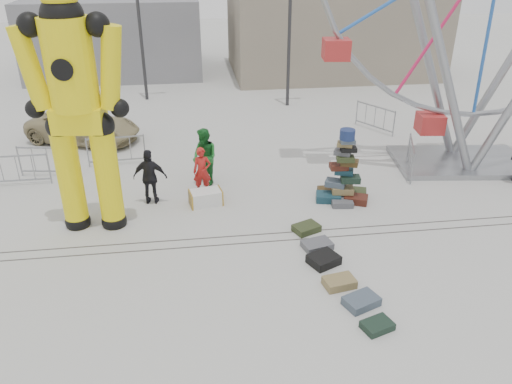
{
  "coord_description": "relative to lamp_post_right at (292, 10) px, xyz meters",
  "views": [
    {
      "loc": [
        -1.79,
        -10.76,
        7.3
      ],
      "look_at": [
        -0.15,
        1.36,
        1.15
      ],
      "focal_mm": 35.0,
      "sensor_mm": 36.0,
      "label": 1
    }
  ],
  "objects": [
    {
      "name": "row_case_0",
      "position": [
        -1.86,
        -12.0,
        -4.39
      ],
      "size": [
        0.86,
        0.75,
        0.19
      ],
      "primitive_type": "cube",
      "rotation": [
        0.0,
        0.0,
        0.41
      ],
      "color": "#323C1E",
      "rests_on": "ground"
    },
    {
      "name": "ground",
      "position": [
        -3.09,
        -13.0,
        -4.48
      ],
      "size": [
        90.0,
        90.0,
        0.0
      ],
      "primitive_type": "plane",
      "color": "#9E9E99",
      "rests_on": "ground"
    },
    {
      "name": "pedestrian_black",
      "position": [
        -6.24,
        -9.66,
        -3.6
      ],
      "size": [
        1.08,
        0.56,
        1.76
      ],
      "primitive_type": "imported",
      "rotation": [
        0.0,
        0.0,
        3.01
      ],
      "color": "black",
      "rests_on": "ground"
    },
    {
      "name": "pedestrian_green",
      "position": [
        -4.52,
        -8.5,
        -3.52
      ],
      "size": [
        1.11,
        1.18,
        1.92
      ],
      "primitive_type": "imported",
      "rotation": [
        0.0,
        0.0,
        -1.0
      ],
      "color": "#196425",
      "rests_on": "ground"
    },
    {
      "name": "parked_suv",
      "position": [
        -9.22,
        -3.81,
        -3.86
      ],
      "size": [
        4.95,
        3.65,
        1.25
      ],
      "primitive_type": "imported",
      "rotation": [
        0.0,
        0.0,
        1.18
      ],
      "color": "#9A8D63",
      "rests_on": "ground"
    },
    {
      "name": "barricade_dummy_a",
      "position": [
        -10.69,
        -7.8,
        -3.93
      ],
      "size": [
        2.0,
        0.11,
        1.1
      ],
      "primitive_type": null,
      "rotation": [
        0.0,
        0.0,
        0.01
      ],
      "color": "gray",
      "rests_on": "ground"
    },
    {
      "name": "lamp_post_right",
      "position": [
        0.0,
        0.0,
        0.0
      ],
      "size": [
        1.41,
        0.25,
        8.0
      ],
      "color": "#2D2D30",
      "rests_on": "ground"
    },
    {
      "name": "barricade_wheel_back",
      "position": [
        2.91,
        -4.14,
        -3.93
      ],
      "size": [
        1.13,
        1.76,
        1.1
      ],
      "primitive_type": null,
      "rotation": [
        0.0,
        0.0,
        -1.02
      ],
      "color": "gray",
      "rests_on": "ground"
    },
    {
      "name": "row_case_2",
      "position": [
        -1.78,
        -13.6,
        -4.36
      ],
      "size": [
        0.92,
        0.86,
        0.24
      ],
      "primitive_type": "cube",
      "rotation": [
        0.0,
        0.0,
        0.44
      ],
      "color": "black",
      "rests_on": "ground"
    },
    {
      "name": "lamp_post_left",
      "position": [
        -7.0,
        2.0,
        0.0
      ],
      "size": [
        1.41,
        0.25,
        8.0
      ],
      "color": "#2D2D30",
      "rests_on": "ground"
    },
    {
      "name": "row_case_5",
      "position": [
        -1.27,
        -16.08,
        -4.4
      ],
      "size": [
        0.75,
        0.63,
        0.17
      ],
      "primitive_type": "cube",
      "rotation": [
        0.0,
        0.0,
        0.33
      ],
      "color": "#192D21",
      "rests_on": "ground"
    },
    {
      "name": "crash_test_dummy",
      "position": [
        -7.77,
        -10.86,
        -0.81
      ],
      "size": [
        2.78,
        1.22,
        6.97
      ],
      "rotation": [
        0.0,
        0.0,
        -0.11
      ],
      "color": "black",
      "rests_on": "ground"
    },
    {
      "name": "track_line_far",
      "position": [
        -3.09,
        -12.0,
        -4.48
      ],
      "size": [
        40.0,
        0.04,
        0.01
      ],
      "primitive_type": "cube",
      "color": "#47443F",
      "rests_on": "ground"
    },
    {
      "name": "row_case_1",
      "position": [
        -1.77,
        -12.87,
        -4.4
      ],
      "size": [
        0.87,
        0.7,
        0.17
      ],
      "primitive_type": "cube",
      "rotation": [
        0.0,
        0.0,
        0.24
      ],
      "color": "#58595F",
      "rests_on": "ground"
    },
    {
      "name": "barricade_dummy_c",
      "position": [
        -7.64,
        -6.48,
        -3.93
      ],
      "size": [
        2.0,
        0.25,
        1.1
      ],
      "primitive_type": null,
      "rotation": [
        0.0,
        0.0,
        0.07
      ],
      "color": "gray",
      "rests_on": "ground"
    },
    {
      "name": "row_case_3",
      "position": [
        -1.65,
        -14.55,
        -4.38
      ],
      "size": [
        0.81,
        0.61,
        0.21
      ],
      "primitive_type": "cube",
      "rotation": [
        0.0,
        0.0,
        0.18
      ],
      "color": "olive",
      "rests_on": "ground"
    },
    {
      "name": "pedestrian_red",
      "position": [
        -4.65,
        -9.25,
        -3.69
      ],
      "size": [
        0.59,
        0.39,
        1.58
      ],
      "primitive_type": "imported",
      "rotation": [
        0.0,
        0.0,
        -0.03
      ],
      "color": "#A61A17",
      "rests_on": "ground"
    },
    {
      "name": "row_case_4",
      "position": [
        -1.35,
        -15.29,
        -4.38
      ],
      "size": [
        0.91,
        0.78,
        0.21
      ],
      "primitive_type": "cube",
      "rotation": [
        0.0,
        0.0,
        0.38
      ],
      "color": "#465565",
      "rests_on": "ground"
    },
    {
      "name": "steamer_trunk",
      "position": [
        -4.59,
        -10.0,
        -4.25
      ],
      "size": [
        1.07,
        0.74,
        0.46
      ],
      "primitive_type": "cube",
      "rotation": [
        0.0,
        0.0,
        0.18
      ],
      "color": "silver",
      "rests_on": "ground"
    },
    {
      "name": "building_right",
      "position": [
        3.91,
        7.0,
        -1.98
      ],
      "size": [
        12.0,
        8.0,
        5.0
      ],
      "primitive_type": "cube",
      "color": "gray",
      "rests_on": "ground"
    },
    {
      "name": "suitcase_tower",
      "position": [
        -0.31,
        -10.21,
        -3.83
      ],
      "size": [
        1.78,
        1.48,
        2.33
      ],
      "rotation": [
        0.0,
        0.0,
        -0.27
      ],
      "color": "#193D4B",
      "rests_on": "ground"
    },
    {
      "name": "building_left",
      "position": [
        -9.09,
        9.0,
        -2.28
      ],
      "size": [
        10.0,
        8.0,
        4.4
      ],
      "primitive_type": "cube",
      "color": "gray",
      "rests_on": "ground"
    },
    {
      "name": "barricade_dummy_b",
      "position": [
        -9.85,
        -7.17,
        -3.93
      ],
      "size": [
        1.99,
        0.41,
        1.1
      ],
      "primitive_type": null,
      "rotation": [
        0.0,
        0.0,
        -0.15
      ],
      "color": "gray",
      "rests_on": "ground"
    },
    {
      "name": "barricade_wheel_front",
      "position": [
        2.62,
        -8.55,
        -3.93
      ],
      "size": [
        0.76,
        1.92,
        1.1
      ],
      "primitive_type": null,
      "rotation": [
        0.0,
        0.0,
        1.23
      ],
      "color": "gray",
      "rests_on": "ground"
    },
    {
      "name": "track_line_near",
      "position": [
        -3.09,
        -12.4,
        -4.48
      ],
      "size": [
        40.0,
        0.04,
        0.01
      ],
      "primitive_type": "cube",
      "color": "#47443F",
      "rests_on": "ground"
    }
  ]
}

